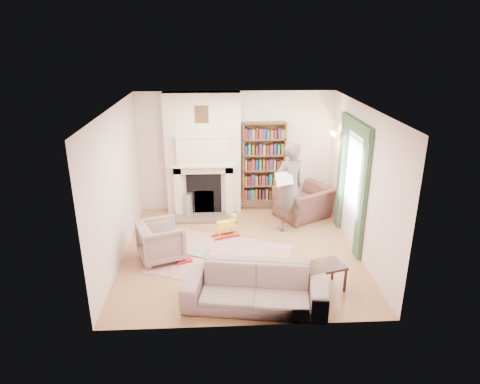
{
  "coord_description": "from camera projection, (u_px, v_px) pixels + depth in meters",
  "views": [
    {
      "loc": [
        -0.4,
        -7.4,
        4.04
      ],
      "look_at": [
        0.0,
        0.25,
        1.15
      ],
      "focal_mm": 32.0,
      "sensor_mm": 36.0,
      "label": 1
    }
  ],
  "objects": [
    {
      "name": "armchair_left",
      "position": [
        161.0,
        241.0,
        7.98
      ],
      "size": [
        1.02,
        1.01,
        0.73
      ],
      "primitive_type": "imported",
      "rotation": [
        0.0,
        0.0,
        1.94
      ],
      "color": "#BDB09C",
      "rests_on": "floor"
    },
    {
      "name": "newspaper",
      "position": [
        284.0,
        178.0,
        8.69
      ],
      "size": [
        0.42,
        0.28,
        0.28
      ],
      "primitive_type": "cube",
      "rotation": [
        -0.35,
        0.0,
        0.44
      ],
      "color": "white",
      "rests_on": "man_reading"
    },
    {
      "name": "sofa",
      "position": [
        255.0,
        287.0,
        6.62
      ],
      "size": [
        2.31,
        1.2,
        0.64
      ],
      "primitive_type": "imported",
      "rotation": [
        0.0,
        0.0,
        -0.16
      ],
      "color": "#A59588",
      "rests_on": "floor"
    },
    {
      "name": "coffee_table",
      "position": [
        322.0,
        277.0,
        7.07
      ],
      "size": [
        0.8,
        0.63,
        0.45
      ],
      "primitive_type": null,
      "rotation": [
        0.0,
        0.0,
        0.29
      ],
      "color": "black",
      "rests_on": "floor"
    },
    {
      "name": "rug",
      "position": [
        221.0,
        258.0,
        8.1
      ],
      "size": [
        2.93,
        2.61,
        0.01
      ],
      "primitive_type": "cube",
      "rotation": [
        0.0,
        0.0,
        -0.37
      ],
      "color": "beige",
      "rests_on": "floor"
    },
    {
      "name": "man_reading",
      "position": [
        289.0,
        187.0,
        8.98
      ],
      "size": [
        0.84,
        0.72,
        1.94
      ],
      "primitive_type": "imported",
      "rotation": [
        0.0,
        0.0,
        3.58
      ],
      "color": "#554A44",
      "rests_on": "floor"
    },
    {
      "name": "bookcase",
      "position": [
        264.0,
        162.0,
        9.96
      ],
      "size": [
        1.0,
        0.24,
        1.85
      ],
      "primitive_type": "cube",
      "color": "brown",
      "rests_on": "floor"
    },
    {
      "name": "rocking_horse",
      "position": [
        225.0,
        226.0,
        8.86
      ],
      "size": [
        0.6,
        0.4,
        0.49
      ],
      "primitive_type": null,
      "rotation": [
        0.0,
        0.0,
        0.36
      ],
      "color": "yellow",
      "rests_on": "rug"
    },
    {
      "name": "wall_sconce",
      "position": [
        331.0,
        137.0,
        9.19
      ],
      "size": [
        0.2,
        0.24,
        0.24
      ],
      "primitive_type": null,
      "color": "gold",
      "rests_on": "wall_right"
    },
    {
      "name": "curtain_right",
      "position": [
        341.0,
        174.0,
        9.07
      ],
      "size": [
        0.07,
        0.32,
        2.4
      ],
      "primitive_type": "cube",
      "color": "#324E34",
      "rests_on": "floor"
    },
    {
      "name": "armchair_reading",
      "position": [
        304.0,
        202.0,
        9.77
      ],
      "size": [
        1.46,
        1.41,
        0.73
      ],
      "primitive_type": "imported",
      "rotation": [
        0.0,
        0.0,
        3.66
      ],
      "color": "#4D2B29",
      "rests_on": "floor"
    },
    {
      "name": "wall_right",
      "position": [
        361.0,
        182.0,
        7.97
      ],
      "size": [
        0.0,
        4.5,
        4.5
      ],
      "primitive_type": "plane",
      "rotation": [
        1.57,
        0.0,
        -1.57
      ],
      "color": "silver",
      "rests_on": "floor"
    },
    {
      "name": "ceiling",
      "position": [
        241.0,
        108.0,
        7.37
      ],
      "size": [
        4.5,
        4.5,
        0.0
      ],
      "primitive_type": "plane",
      "rotation": [
        3.14,
        0.0,
        0.0
      ],
      "color": "white",
      "rests_on": "wall_back"
    },
    {
      "name": "floor",
      "position": [
        241.0,
        251.0,
        8.36
      ],
      "size": [
        4.5,
        4.5,
        0.0
      ],
      "primitive_type": "plane",
      "color": "brown",
      "rests_on": "ground"
    },
    {
      "name": "pelmet",
      "position": [
        356.0,
        126.0,
        8.0
      ],
      "size": [
        0.09,
        1.7,
        0.24
      ],
      "primitive_type": "cube",
      "color": "#324E34",
      "rests_on": "wall_right"
    },
    {
      "name": "board_game",
      "position": [
        198.0,
        252.0,
        8.28
      ],
      "size": [
        0.47,
        0.47,
        0.03
      ],
      "primitive_type": "cube",
      "rotation": [
        0.0,
        0.0,
        -0.41
      ],
      "color": "gold",
      "rests_on": "rug"
    },
    {
      "name": "wall_front",
      "position": [
        250.0,
        240.0,
        5.76
      ],
      "size": [
        4.5,
        0.0,
        4.5
      ],
      "primitive_type": "plane",
      "rotation": [
        -1.57,
        0.0,
        0.0
      ],
      "color": "silver",
      "rests_on": "floor"
    },
    {
      "name": "wall_left",
      "position": [
        117.0,
        186.0,
        7.75
      ],
      "size": [
        0.0,
        4.5,
        4.5
      ],
      "primitive_type": "plane",
      "rotation": [
        1.57,
        0.0,
        1.57
      ],
      "color": "silver",
      "rests_on": "floor"
    },
    {
      "name": "fireplace",
      "position": [
        203.0,
        155.0,
        9.75
      ],
      "size": [
        1.7,
        0.58,
        2.8
      ],
      "color": "silver",
      "rests_on": "floor"
    },
    {
      "name": "curtain_left",
      "position": [
        362.0,
        198.0,
        7.76
      ],
      "size": [
        0.07,
        0.32,
        2.4
      ],
      "primitive_type": "cube",
      "color": "#324E34",
      "rests_on": "floor"
    },
    {
      "name": "wall_back",
      "position": [
        236.0,
        152.0,
        9.97
      ],
      "size": [
        4.5,
        0.0,
        4.5
      ],
      "primitive_type": "plane",
      "rotation": [
        1.57,
        0.0,
        0.0
      ],
      "color": "silver",
      "rests_on": "floor"
    },
    {
      "name": "comic_annuals",
      "position": [
        262.0,
        261.0,
        7.96
      ],
      "size": [
        0.65,
        0.53,
        0.02
      ],
      "color": "red",
      "rests_on": "rug"
    },
    {
      "name": "paraffin_heater",
      "position": [
        188.0,
        205.0,
        9.89
      ],
      "size": [
        0.25,
        0.25,
        0.55
      ],
      "primitive_type": "cylinder",
      "rotation": [
        0.0,
        0.0,
        -0.03
      ],
      "color": "#B9BCC2",
      "rests_on": "floor"
    },
    {
      "name": "game_box_lid",
      "position": [
        184.0,
        260.0,
        7.96
      ],
      "size": [
        0.33,
        0.28,
        0.05
      ],
      "primitive_type": "cube",
      "rotation": [
        0.0,
        0.0,
        0.37
      ],
      "color": "red",
      "rests_on": "rug"
    },
    {
      "name": "window",
      "position": [
        354.0,
        173.0,
        8.33
      ],
      "size": [
        0.02,
        0.9,
        1.3
      ],
      "primitive_type": "cube",
      "color": "silver",
      "rests_on": "wall_right"
    }
  ]
}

